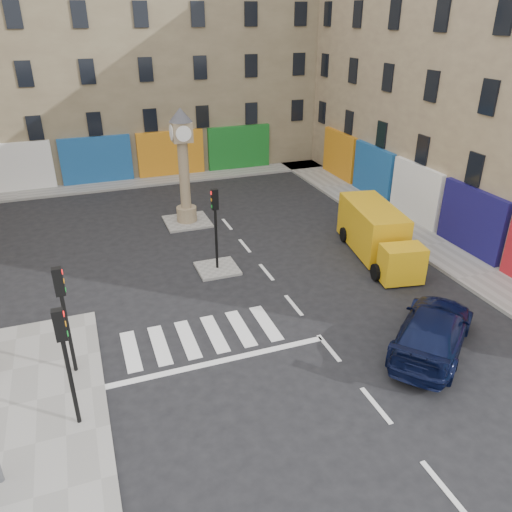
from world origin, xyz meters
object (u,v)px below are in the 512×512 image
traffic_light_left_near (65,350)px  traffic_light_island (215,217)px  navy_sedan (433,330)px  traffic_light_left_far (63,304)px  clock_pillar (183,160)px  yellow_van (377,233)px

traffic_light_left_near → traffic_light_island: (6.30, 7.80, -0.03)m
traffic_light_island → navy_sedan: 9.95m
traffic_light_island → traffic_light_left_far: bearing=-139.4°
clock_pillar → navy_sedan: (5.28, -14.23, -2.79)m
yellow_van → clock_pillar: bearing=146.6°
yellow_van → traffic_light_left_near: bearing=-144.3°
yellow_van → traffic_light_island: bearing=-178.5°
traffic_light_island → clock_pillar: 6.07m
traffic_light_left_far → traffic_light_island: (6.30, 5.40, -0.03)m
traffic_light_left_far → navy_sedan: size_ratio=0.71×
clock_pillar → navy_sedan: 15.43m
navy_sedan → yellow_van: size_ratio=0.82×
traffic_light_left_near → yellow_van: size_ratio=0.58×
yellow_van → navy_sedan: bearing=-97.7°
traffic_light_island → clock_pillar: (0.00, 6.00, 0.96)m
traffic_light_left_far → yellow_van: traffic_light_left_far is taller
traffic_light_left_near → clock_pillar: 15.19m
traffic_light_left_far → clock_pillar: clock_pillar is taller
clock_pillar → traffic_light_left_near: bearing=-114.5°
traffic_light_island → yellow_van: (7.55, -1.11, -1.47)m
traffic_light_left_far → yellow_van: 14.57m
traffic_light_left_far → navy_sedan: 12.06m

